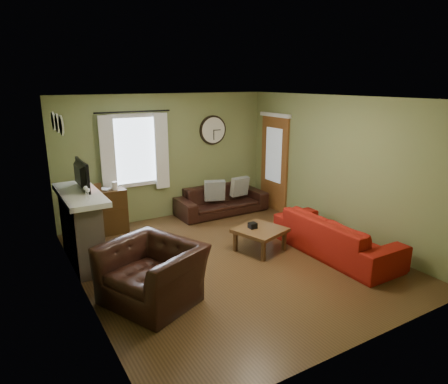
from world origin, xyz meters
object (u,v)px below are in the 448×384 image
sofa_brown (222,200)px  coffee_table (260,240)px  bookshelf (107,212)px  sofa_red (335,236)px  armchair (152,273)px

sofa_brown → coffee_table: size_ratio=2.70×
bookshelf → coffee_table: size_ratio=1.15×
sofa_red → coffee_table: bearing=52.9°
armchair → sofa_brown: bearing=111.4°
coffee_table → sofa_red: bearing=-37.1°
coffee_table → bookshelf: bearing=133.9°
sofa_brown → sofa_red: size_ratio=0.89×
sofa_red → bookshelf: bearing=46.6°
coffee_table → armchair: bearing=-164.6°
sofa_brown → sofa_red: (0.54, -2.87, 0.04)m
sofa_brown → coffee_table: bearing=-102.5°
sofa_red → coffee_table: sofa_red is taller
armchair → sofa_red: bearing=62.7°
bookshelf → sofa_brown: 2.52m
bookshelf → sofa_red: (3.05, -2.89, -0.10)m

